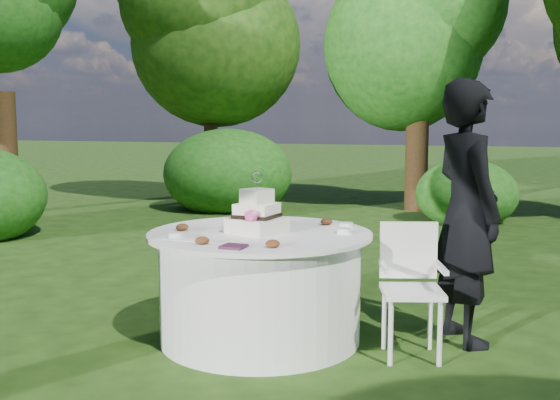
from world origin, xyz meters
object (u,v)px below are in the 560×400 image
at_px(napkins, 234,247).
at_px(cake, 257,216).
at_px(guest, 467,212).
at_px(chair, 410,278).
at_px(table, 260,285).

xyz_separation_m(napkins, cake, (-0.09, 0.56, 0.10)).
xyz_separation_m(guest, chair, (-0.31, -0.40, -0.40)).
height_order(napkins, guest, guest).
xyz_separation_m(guest, table, (-1.34, -0.49, -0.52)).
height_order(cake, chair, cake).
relative_size(guest, cake, 4.24).
xyz_separation_m(table, cake, (-0.01, -0.04, 0.50)).
bearing_deg(cake, guest, 21.28).
height_order(napkins, chair, chair).
xyz_separation_m(cake, chair, (1.04, 0.12, -0.37)).
relative_size(napkins, table, 0.09).
distance_m(napkins, cake, 0.58).
bearing_deg(cake, chair, 6.78).
bearing_deg(chair, napkins, -144.23).
height_order(napkins, table, napkins).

